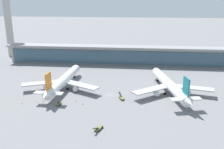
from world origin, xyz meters
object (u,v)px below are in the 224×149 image
object	(u,v)px
airliner_left_stand	(63,81)
service_truck_under_wing_olive	(98,128)
service_truck_mid_apron_olive	(122,98)
airliner_centre_stand	(170,85)
safety_cone_alpha	(76,101)
safety_cone_charlie	(22,103)
service_truck_near_nose_olive	(59,104)
control_tower	(7,13)
safety_cone_delta	(43,101)
safety_cone_bravo	(83,104)

from	to	relation	value
airliner_left_stand	service_truck_under_wing_olive	bearing A→B (deg)	-58.25
service_truck_under_wing_olive	service_truck_mid_apron_olive	world-z (taller)	same
airliner_centre_stand	service_truck_mid_apron_olive	world-z (taller)	airliner_centre_stand
safety_cone_alpha	safety_cone_charlie	world-z (taller)	same
airliner_centre_stand	service_truck_near_nose_olive	bearing A→B (deg)	-158.24
service_truck_under_wing_olive	safety_cone_charlie	distance (m)	48.71
safety_cone_charlie	control_tower	bearing A→B (deg)	119.28
safety_cone_alpha	safety_cone_delta	distance (m)	17.34
control_tower	safety_cone_bravo	size ratio (longest dim) A/B	103.09
safety_cone_alpha	service_truck_mid_apron_olive	bearing A→B (deg)	14.45
service_truck_near_nose_olive	safety_cone_alpha	distance (m)	9.34
service_truck_under_wing_olive	service_truck_mid_apron_olive	size ratio (longest dim) A/B	1.01
safety_cone_alpha	safety_cone_bravo	distance (m)	5.27
service_truck_mid_apron_olive	safety_cone_charlie	xyz separation A→B (m)	(-50.65, -12.11, -0.49)
airliner_left_stand	control_tower	bearing A→B (deg)	132.13
safety_cone_bravo	airliner_centre_stand	bearing A→B (deg)	23.78
service_truck_mid_apron_olive	safety_cone_bravo	bearing A→B (deg)	-154.98
safety_cone_bravo	safety_cone_charlie	xyz separation A→B (m)	(-31.27, -3.07, 0.00)
control_tower	safety_cone_charlie	xyz separation A→B (m)	(60.25, -107.44, -39.03)
service_truck_under_wing_olive	safety_cone_alpha	bearing A→B (deg)	120.79
service_truck_under_wing_olive	service_truck_mid_apron_olive	xyz separation A→B (m)	(7.14, 34.02, 0.00)
airliner_left_stand	airliner_centre_stand	world-z (taller)	same
airliner_centre_stand	service_truck_near_nose_olive	size ratio (longest dim) A/B	19.90
airliner_left_stand	control_tower	distance (m)	117.06
service_truck_mid_apron_olive	safety_cone_alpha	bearing A→B (deg)	-165.55
control_tower	service_truck_near_nose_olive	bearing A→B (deg)	-53.34
safety_cone_bravo	safety_cone_delta	xyz separation A→B (m)	(-21.67, 1.60, 0.00)
airliner_centre_stand	service_truck_under_wing_olive	distance (m)	56.59
service_truck_mid_apron_olive	safety_cone_bravo	world-z (taller)	service_truck_mid_apron_olive
airliner_centre_stand	safety_cone_bravo	world-z (taller)	airliner_centre_stand
service_truck_mid_apron_olive	safety_cone_alpha	xyz separation A→B (m)	(-23.77, -6.12, -0.49)
airliner_left_stand	service_truck_mid_apron_olive	distance (m)	38.11
airliner_left_stand	safety_cone_alpha	size ratio (longest dim) A/B	87.46
safety_cone_bravo	service_truck_near_nose_olive	bearing A→B (deg)	-166.69
safety_cone_bravo	service_truck_under_wing_olive	bearing A→B (deg)	-63.89
control_tower	safety_cone_charlie	distance (m)	129.21
safety_cone_delta	safety_cone_bravo	bearing A→B (deg)	-4.21
airliner_centre_stand	safety_cone_charlie	world-z (taller)	airliner_centre_stand
airliner_centre_stand	control_tower	bearing A→B (deg)	148.54
control_tower	safety_cone_charlie	size ratio (longest dim) A/B	103.09
service_truck_mid_apron_olive	airliner_left_stand	bearing A→B (deg)	161.05
service_truck_near_nose_olive	safety_cone_charlie	xyz separation A→B (m)	(-19.51, -0.29, -0.56)
safety_cone_bravo	safety_cone_alpha	bearing A→B (deg)	146.31
airliner_centre_stand	safety_cone_bravo	xyz separation A→B (m)	(-45.97, -20.26, -4.82)
safety_cone_alpha	safety_cone_bravo	size ratio (longest dim) A/B	1.00
safety_cone_bravo	safety_cone_delta	distance (m)	21.73
airliner_left_stand	safety_cone_charlie	size ratio (longest dim) A/B	87.46
airliner_centre_stand	service_truck_near_nose_olive	distance (m)	62.30
control_tower	safety_cone_delta	distance (m)	130.25
control_tower	safety_cone_bravo	bearing A→B (deg)	-48.75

